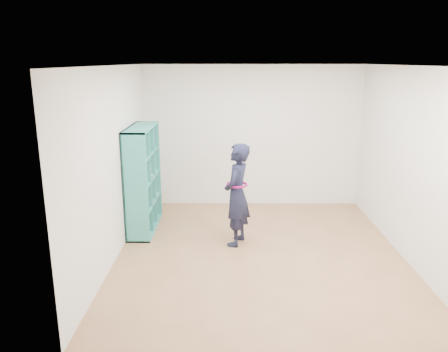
{
  "coord_description": "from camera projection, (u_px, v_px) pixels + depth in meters",
  "views": [
    {
      "loc": [
        -0.45,
        -5.74,
        2.67
      ],
      "look_at": [
        -0.51,
        0.3,
        1.06
      ],
      "focal_mm": 35.0,
      "sensor_mm": 36.0,
      "label": 1
    }
  ],
  "objects": [
    {
      "name": "floor",
      "position": [
        259.0,
        253.0,
        6.23
      ],
      "size": [
        4.5,
        4.5,
        0.0
      ],
      "primitive_type": "plane",
      "color": "#8A613E",
      "rests_on": "ground"
    },
    {
      "name": "ceiling",
      "position": [
        264.0,
        66.0,
        5.56
      ],
      "size": [
        4.5,
        4.5,
        0.0
      ],
      "primitive_type": "plane",
      "color": "white",
      "rests_on": "wall_back"
    },
    {
      "name": "wall_left",
      "position": [
        114.0,
        164.0,
        5.91
      ],
      "size": [
        0.02,
        4.5,
        2.6
      ],
      "primitive_type": "cube",
      "color": "white",
      "rests_on": "floor"
    },
    {
      "name": "wall_right",
      "position": [
        410.0,
        165.0,
        5.88
      ],
      "size": [
        0.02,
        4.5,
        2.6
      ],
      "primitive_type": "cube",
      "color": "white",
      "rests_on": "floor"
    },
    {
      "name": "wall_back",
      "position": [
        252.0,
        137.0,
        8.07
      ],
      "size": [
        4.0,
        0.02,
        2.6
      ],
      "primitive_type": "cube",
      "color": "white",
      "rests_on": "floor"
    },
    {
      "name": "wall_front",
      "position": [
        281.0,
        226.0,
        3.72
      ],
      "size": [
        4.0,
        0.02,
        2.6
      ],
      "primitive_type": "cube",
      "color": "white",
      "rests_on": "floor"
    },
    {
      "name": "bookshelf",
      "position": [
        141.0,
        180.0,
        6.96
      ],
      "size": [
        0.37,
        1.26,
        1.67
      ],
      "color": "teal",
      "rests_on": "floor"
    },
    {
      "name": "person",
      "position": [
        237.0,
        195.0,
        6.37
      ],
      "size": [
        0.52,
        0.64,
        1.53
      ],
      "rotation": [
        0.0,
        0.0,
        -1.88
      ],
      "color": "black",
      "rests_on": "floor"
    },
    {
      "name": "smartphone",
      "position": [
        229.0,
        186.0,
        6.46
      ],
      "size": [
        0.01,
        0.09,
        0.12
      ],
      "rotation": [
        0.36,
        0.0,
        -0.03
      ],
      "color": "silver",
      "rests_on": "person"
    }
  ]
}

